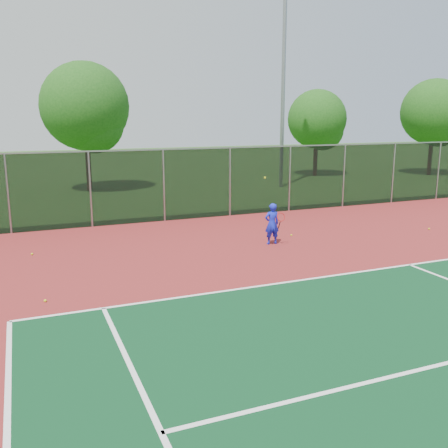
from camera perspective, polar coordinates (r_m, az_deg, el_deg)
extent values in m
plane|color=#235117|center=(12.54, 22.96, -9.17)|extent=(120.00, 120.00, 0.00)
cube|color=maroon|center=(13.91, 17.13, -6.58)|extent=(30.00, 20.00, 0.02)
cube|color=white|center=(15.89, 20.45, -4.38)|extent=(22.00, 0.10, 0.00)
cube|color=black|center=(22.00, 0.68, 4.82)|extent=(30.00, 0.04, 3.00)
cube|color=gray|center=(21.85, 0.69, 8.72)|extent=(30.00, 0.06, 0.06)
imported|color=#1622D2|center=(17.23, 5.50, 0.03)|extent=(0.54, 0.38, 1.43)
cylinder|color=black|center=(17.09, 6.33, -0.13)|extent=(0.03, 0.15, 0.27)
torus|color=#A51414|center=(16.94, 6.52, 0.80)|extent=(0.30, 0.13, 0.29)
sphere|color=#CCD719|center=(16.94, 4.70, 5.30)|extent=(0.07, 0.07, 0.07)
sphere|color=#CCD719|center=(18.60, 7.70, -1.27)|extent=(0.07, 0.07, 0.07)
sphere|color=#CCD719|center=(21.04, 22.38, -0.51)|extent=(0.07, 0.07, 0.07)
sphere|color=#CCD719|center=(12.77, -19.76, -8.25)|extent=(0.07, 0.07, 0.07)
sphere|color=#CCD719|center=(17.07, -21.09, -3.22)|extent=(0.07, 0.07, 0.07)
cylinder|color=gray|center=(31.34, 6.78, 15.60)|extent=(0.24, 0.24, 12.47)
cylinder|color=#371F14|center=(30.68, -15.24, 6.33)|extent=(0.30, 0.30, 2.85)
sphere|color=#194813|center=(30.54, -15.61, 12.84)|extent=(5.06, 5.06, 5.06)
sphere|color=#194813|center=(30.30, -14.67, 11.10)|extent=(3.48, 3.48, 3.48)
cylinder|color=#371F14|center=(37.96, 10.39, 7.29)|extent=(0.30, 0.30, 2.40)
sphere|color=#194813|center=(37.83, 10.57, 11.72)|extent=(4.27, 4.27, 4.27)
sphere|color=#194813|center=(37.81, 11.29, 10.48)|extent=(2.94, 2.94, 2.94)
cylinder|color=#371F14|center=(40.88, 22.49, 7.12)|extent=(0.30, 0.30, 2.70)
sphere|color=#194813|center=(40.77, 22.87, 11.73)|extent=(4.80, 4.80, 4.80)
sphere|color=#194813|center=(40.85, 23.47, 10.42)|extent=(3.30, 3.30, 3.30)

